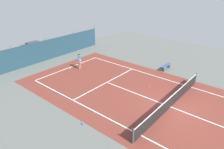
{
  "coord_description": "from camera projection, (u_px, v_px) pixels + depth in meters",
  "views": [
    {
      "loc": [
        -12.96,
        -5.05,
        8.79
      ],
      "look_at": [
        0.17,
        5.91,
        0.9
      ],
      "focal_mm": 33.22,
      "sensor_mm": 36.0,
      "label": 1
    }
  ],
  "objects": [
    {
      "name": "court_surface",
      "position": [
        171.0,
        107.0,
        15.65
      ],
      "size": [
        11.02,
        26.6,
        0.01
      ],
      "color": "brown",
      "rests_on": "ground"
    },
    {
      "name": "water_bottle",
      "position": [
        83.0,
        124.0,
        13.66
      ],
      "size": [
        0.08,
        0.08,
        0.24
      ],
      "primitive_type": "cylinder",
      "color": "#338CD8",
      "rests_on": "ground"
    },
    {
      "name": "ground_plane",
      "position": [
        171.0,
        107.0,
        15.65
      ],
      "size": [
        36.0,
        36.0,
        0.0
      ],
      "primitive_type": "plane",
      "color": "slate"
    },
    {
      "name": "back_fence",
      "position": [
        45.0,
        54.0,
        24.85
      ],
      "size": [
        16.3,
        0.98,
        2.7
      ],
      "color": "#1E3D4C",
      "rests_on": "ground"
    },
    {
      "name": "tennis_player",
      "position": [
        79.0,
        61.0,
        21.89
      ],
      "size": [
        0.63,
        0.8,
        1.64
      ],
      "rotation": [
        0.0,
        0.0,
        3.33
      ],
      "color": "#9E7051",
      "rests_on": "ground"
    },
    {
      "name": "courtside_bench",
      "position": [
        166.0,
        66.0,
        21.99
      ],
      "size": [
        1.6,
        0.4,
        0.49
      ],
      "color": "#335184",
      "rests_on": "ground"
    },
    {
      "name": "tennis_ball_near_player",
      "position": [
        150.0,
        86.0,
        18.67
      ],
      "size": [
        0.07,
        0.07,
        0.07
      ],
      "primitive_type": "sphere",
      "color": "#CCDB33",
      "rests_on": "ground"
    },
    {
      "name": "parked_car",
      "position": [
        36.0,
        49.0,
        25.79
      ],
      "size": [
        2.11,
        4.25,
        1.68
      ],
      "rotation": [
        0.0,
        0.0,
        3.11
      ],
      "color": "black",
      "rests_on": "ground"
    },
    {
      "name": "tennis_net",
      "position": [
        171.0,
        101.0,
        15.44
      ],
      "size": [
        10.12,
        0.1,
        1.1
      ],
      "color": "black",
      "rests_on": "ground"
    }
  ]
}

